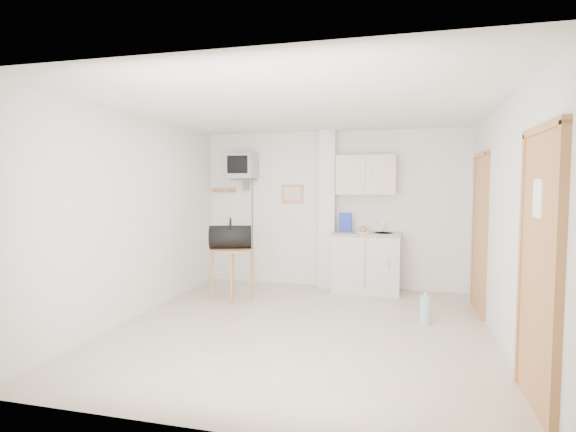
% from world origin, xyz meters
% --- Properties ---
extents(ground, '(4.50, 4.50, 0.00)m').
position_xyz_m(ground, '(0.00, 0.00, 0.00)').
color(ground, '#B9AD93').
rests_on(ground, ground).
extents(room_envelope, '(4.24, 4.54, 2.55)m').
position_xyz_m(room_envelope, '(0.24, 0.09, 1.54)').
color(room_envelope, white).
rests_on(room_envelope, ground).
extents(kitchenette, '(1.03, 0.58, 2.10)m').
position_xyz_m(kitchenette, '(0.57, 2.00, 0.80)').
color(kitchenette, silver).
rests_on(kitchenette, ground).
extents(crt_television, '(0.44, 0.45, 2.15)m').
position_xyz_m(crt_television, '(-1.45, 2.02, 1.94)').
color(crt_television, slate).
rests_on(crt_television, ground).
extents(round_table, '(0.63, 0.63, 0.74)m').
position_xyz_m(round_table, '(-1.24, 1.01, 0.64)').
color(round_table, '#B7764A').
rests_on(round_table, ground).
extents(duffel_bag, '(0.66, 0.50, 0.44)m').
position_xyz_m(duffel_bag, '(-1.26, 1.02, 0.91)').
color(duffel_bag, black).
rests_on(duffel_bag, round_table).
extents(water_bottle, '(0.13, 0.13, 0.38)m').
position_xyz_m(water_bottle, '(1.38, 0.53, 0.17)').
color(water_bottle, '#9FC4D4').
rests_on(water_bottle, ground).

